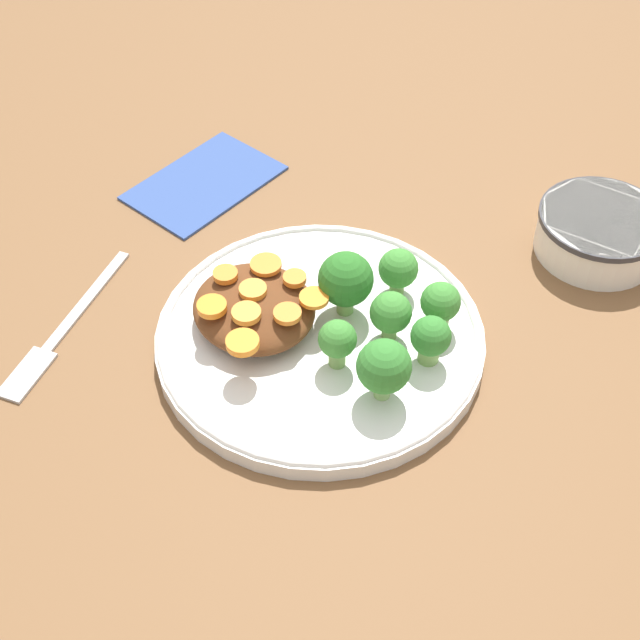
{
  "coord_description": "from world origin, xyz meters",
  "views": [
    {
      "loc": [
        0.3,
        0.42,
        0.58
      ],
      "look_at": [
        0.0,
        0.0,
        0.03
      ],
      "focal_mm": 50.0,
      "sensor_mm": 36.0,
      "label": 1
    }
  ],
  "objects_px": {
    "fork": "(58,335)",
    "dip_bowl": "(600,231)",
    "napkin": "(204,182)",
    "plate": "(320,336)"
  },
  "relations": [
    {
      "from": "napkin",
      "to": "dip_bowl",
      "type": "bearing_deg",
      "value": 129.24
    },
    {
      "from": "fork",
      "to": "napkin",
      "type": "bearing_deg",
      "value": 174.76
    },
    {
      "from": "fork",
      "to": "napkin",
      "type": "xyz_separation_m",
      "value": [
        -0.22,
        -0.11,
        0.0
      ]
    },
    {
      "from": "plate",
      "to": "fork",
      "type": "xyz_separation_m",
      "value": [
        0.18,
        -0.14,
        -0.01
      ]
    },
    {
      "from": "dip_bowl",
      "to": "napkin",
      "type": "bearing_deg",
      "value": -50.76
    },
    {
      "from": "fork",
      "to": "napkin",
      "type": "relative_size",
      "value": 0.99
    },
    {
      "from": "plate",
      "to": "dip_bowl",
      "type": "bearing_deg",
      "value": 168.97
    },
    {
      "from": "fork",
      "to": "dip_bowl",
      "type": "bearing_deg",
      "value": 124.44
    },
    {
      "from": "dip_bowl",
      "to": "napkin",
      "type": "height_order",
      "value": "dip_bowl"
    },
    {
      "from": "fork",
      "to": "napkin",
      "type": "distance_m",
      "value": 0.24
    }
  ]
}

